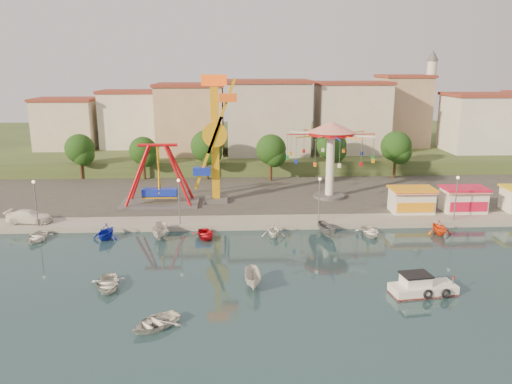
{
  "coord_description": "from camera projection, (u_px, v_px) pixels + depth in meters",
  "views": [
    {
      "loc": [
        -1.72,
        -41.83,
        18.31
      ],
      "look_at": [
        0.77,
        14.0,
        4.0
      ],
      "focal_mm": 35.0,
      "sensor_mm": 36.0,
      "label": 1
    }
  ],
  "objects": [
    {
      "name": "van",
      "position": [
        29.0,
        217.0,
        57.4
      ],
      "size": [
        5.21,
        2.44,
        1.47
      ],
      "primitive_type": "imported",
      "rotation": [
        0.0,
        0.0,
        1.5
      ],
      "color": "white",
      "rests_on": "quay_deck"
    },
    {
      "name": "minaret",
      "position": [
        430.0,
        95.0,
        95.8
      ],
      "size": [
        2.8,
        2.8,
        18.0
      ],
      "color": "silver",
      "rests_on": "hill_terrace"
    },
    {
      "name": "wave_swinger",
      "position": [
        331.0,
        142.0,
        66.7
      ],
      "size": [
        11.6,
        11.6,
        10.4
      ],
      "color": "#59595E",
      "rests_on": "quay_deck"
    },
    {
      "name": "pirate_ship_ride",
      "position": [
        159.0,
        176.0,
        64.25
      ],
      "size": [
        10.0,
        5.0,
        8.0
      ],
      "color": "#59595E",
      "rests_on": "quay_deck"
    },
    {
      "name": "booth_mid",
      "position": [
        464.0,
        199.0,
        61.67
      ],
      "size": [
        5.4,
        3.78,
        3.08
      ],
      "color": "white",
      "rests_on": "quay_deck"
    },
    {
      "name": "moored_boat_2",
      "position": [
        160.0,
        232.0,
        53.97
      ],
      "size": [
        1.6,
        4.02,
        1.54
      ],
      "primitive_type": "imported",
      "rotation": [
        0.0,
        0.0,
        0.03
      ],
      "color": "beige",
      "rests_on": "ground"
    },
    {
      "name": "asphalt_pad",
      "position": [
        246.0,
        188.0,
        73.99
      ],
      "size": [
        90.0,
        28.0,
        0.01
      ],
      "primitive_type": "cube",
      "color": "#4C4944",
      "rests_on": "quay_deck"
    },
    {
      "name": "rowboat_b",
      "position": [
        155.0,
        322.0,
        35.69
      ],
      "size": [
        4.68,
        4.61,
        0.79
      ],
      "primitive_type": "imported",
      "rotation": [
        0.0,
        0.0,
        -0.83
      ],
      "color": "silver",
      "rests_on": "ground"
    },
    {
      "name": "building_2",
      "position": [
        199.0,
        118.0,
        92.9
      ],
      "size": [
        11.95,
        9.28,
        11.23
      ],
      "primitive_type": "cube",
      "color": "tan",
      "rests_on": "hill_terrace"
    },
    {
      "name": "lamp_post_0",
      "position": [
        36.0,
        204.0,
        55.88
      ],
      "size": [
        0.14,
        0.14,
        5.0
      ],
      "primitive_type": "cylinder",
      "color": "#59595E",
      "rests_on": "quay_deck"
    },
    {
      "name": "moored_boat_3",
      "position": [
        205.0,
        234.0,
        54.28
      ],
      "size": [
        3.25,
        4.05,
        0.74
      ],
      "primitive_type": "imported",
      "rotation": [
        0.0,
        0.0,
        0.21
      ],
      "color": "red",
      "rests_on": "ground"
    },
    {
      "name": "lamp_post_3",
      "position": [
        456.0,
        199.0,
        57.95
      ],
      "size": [
        0.14,
        0.14,
        5.0
      ],
      "primitive_type": "cylinder",
      "color": "#59595E",
      "rests_on": "quay_deck"
    },
    {
      "name": "skiff",
      "position": [
        253.0,
        279.0,
        42.22
      ],
      "size": [
        1.45,
        3.72,
        1.43
      ],
      "primitive_type": "imported",
      "rotation": [
        0.0,
        0.0,
        0.02
      ],
      "color": "silver",
      "rests_on": "ground"
    },
    {
      "name": "moored_boat_4",
      "position": [
        274.0,
        230.0,
        54.5
      ],
      "size": [
        2.78,
        3.16,
        1.58
      ],
      "primitive_type": "imported",
      "rotation": [
        0.0,
        0.0,
        -0.06
      ],
      "color": "white",
      "rests_on": "ground"
    },
    {
      "name": "tree_1",
      "position": [
        143.0,
        151.0,
        78.2
      ],
      "size": [
        4.35,
        4.35,
        6.8
      ],
      "color": "#382314",
      "rests_on": "quay_deck"
    },
    {
      "name": "booth_left",
      "position": [
        412.0,
        200.0,
        61.39
      ],
      "size": [
        5.4,
        3.78,
        3.08
      ],
      "color": "white",
      "rests_on": "quay_deck"
    },
    {
      "name": "building_3",
      "position": [
        274.0,
        125.0,
        90.69
      ],
      "size": [
        12.59,
        10.5,
        9.2
      ],
      "primitive_type": "cube",
      "color": "beige",
      "rests_on": "hill_terrace"
    },
    {
      "name": "tree_2",
      "position": [
        207.0,
        146.0,
        78.03
      ],
      "size": [
        5.02,
        5.02,
        7.85
      ],
      "color": "#382314",
      "rests_on": "quay_deck"
    },
    {
      "name": "lamp_post_1",
      "position": [
        179.0,
        203.0,
        56.57
      ],
      "size": [
        0.14,
        0.14,
        5.0
      ],
      "primitive_type": "cylinder",
      "color": "#59595E",
      "rests_on": "quay_deck"
    },
    {
      "name": "building_0",
      "position": [
        50.0,
        121.0,
        86.03
      ],
      "size": [
        9.26,
        9.53,
        11.87
      ],
      "primitive_type": "cube",
      "color": "beige",
      "rests_on": "hill_terrace"
    },
    {
      "name": "tree_5",
      "position": [
        396.0,
        146.0,
        79.11
      ],
      "size": [
        4.83,
        4.83,
        7.54
      ],
      "color": "#382314",
      "rests_on": "quay_deck"
    },
    {
      "name": "hill_terrace",
      "position": [
        242.0,
        143.0,
        109.57
      ],
      "size": [
        200.0,
        60.0,
        3.0
      ],
      "primitive_type": "cube",
      "color": "#384C26",
      "rests_on": "ground"
    },
    {
      "name": "moored_boat_5",
      "position": [
        327.0,
        230.0,
        54.78
      ],
      "size": [
        2.38,
        3.88,
        1.4
      ],
      "primitive_type": "imported",
      "rotation": [
        0.0,
        0.0,
        0.3
      ],
      "color": "#58595D",
      "rests_on": "ground"
    },
    {
      "name": "lamp_post_2",
      "position": [
        319.0,
        201.0,
        57.26
      ],
      "size": [
        0.14,
        0.14,
        5.0
      ],
      "primitive_type": "cylinder",
      "color": "#59595E",
      "rests_on": "quay_deck"
    },
    {
      "name": "building_5",
      "position": [
        416.0,
        118.0,
        93.08
      ],
      "size": [
        12.77,
        10.96,
        11.21
      ],
      "primitive_type": "cube",
      "color": "tan",
      "rests_on": "hill_terrace"
    },
    {
      "name": "moored_boat_7",
      "position": [
        439.0,
        227.0,
        55.29
      ],
      "size": [
        2.9,
        3.29,
        1.63
      ],
      "primitive_type": "imported",
      "rotation": [
        0.0,
        0.0,
        0.08
      ],
      "color": "#F84E16",
      "rests_on": "ground"
    },
    {
      "name": "tree_4",
      "position": [
        331.0,
        145.0,
        80.43
      ],
      "size": [
        4.86,
        4.86,
        7.6
      ],
      "color": "#382314",
      "rests_on": "quay_deck"
    },
    {
      "name": "building_1",
      "position": [
        128.0,
        126.0,
        92.1
      ],
      "size": [
        12.33,
        9.01,
        8.63
      ],
      "primitive_type": "cube",
      "color": "silver",
      "rests_on": "hill_terrace"
    },
    {
      "name": "cabin_motorboat",
      "position": [
        421.0,
        288.0,
        40.93
      ],
      "size": [
        5.58,
        2.78,
        1.88
      ],
      "rotation": [
        0.0,
        0.0,
        0.15
      ],
      "color": "white",
      "rests_on": "ground"
    },
    {
      "name": "ground",
      "position": [
        254.0,
        273.0,
        45.1
      ],
      "size": [
        200.0,
        200.0,
        0.0
      ],
      "primitive_type": "plane",
      "color": "#122932",
      "rests_on": "ground"
    },
    {
      "name": "moored_boat_1",
      "position": [
        106.0,
        232.0,
        53.7
      ],
      "size": [
        3.56,
        3.88,
        1.72
      ],
      "primitive_type": "imported",
      "rotation": [
        0.0,
        0.0,
        -0.26
      ],
      "color": "#1524B8",
      "rests_on": "ground"
    },
    {
      "name": "kamikaze_tower",
      "position": [
        217.0,
        142.0,
        64.46
      ],
      "size": [
        4.46,
        3.1,
        16.5
      ],
      "color": "#59595E",
      "rests_on": "quay_deck"
    },
    {
      "name": "rowboat_a",
      "position": [
        108.0,
        284.0,
        41.96
      ],
      "size": [
        3.53,
        4.43,
        0.82
      ],
      "primitive_type": "imported",
      "rotation": [
        0.0,
        0.0,
        0.19
      ],
      "color": "silver",
      "rests_on": "ground"
    },
    {
      "name": "quay_deck",
      "position": [
        242.0,
        153.0,
        105.03
      ],
      "size": [
        200.0,
        100.0,
        0.6
      ],
      "primitive_type": "cube",
      "color": "#9E998E",
      "rests_on": "ground"
    },
    {
      "name": "moored_boat_6",
      "position": [
        370.0,
        232.0,
        55.06
      ],
      "size": [
        2.68,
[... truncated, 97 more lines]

